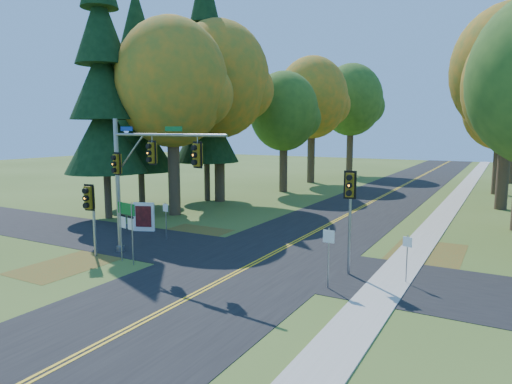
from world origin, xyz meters
The scene contains 27 objects.
ground centered at (0.00, 0.00, 0.00)m, with size 160.00×160.00×0.00m, color #3E551E.
road_main centered at (0.00, 0.00, 0.01)m, with size 8.00×160.00×0.02m, color black.
road_cross centered at (0.00, 2.00, 0.01)m, with size 60.00×6.00×0.02m, color black.
centerline_left centered at (-0.10, 0.00, 0.03)m, with size 0.10×160.00×0.01m, color gold.
centerline_right centered at (0.10, 0.00, 0.03)m, with size 0.10×160.00×0.01m, color gold.
sidewalk_east centered at (6.20, 0.00, 0.03)m, with size 1.60×160.00×0.06m, color #9E998E.
leaf_patch_w_near centered at (-6.50, 4.00, 0.01)m, with size 4.00×6.00×0.00m, color brown.
leaf_patch_e centered at (6.80, 6.00, 0.01)m, with size 3.50×8.00×0.00m, color brown.
leaf_patch_w_far centered at (-7.50, -3.00, 0.01)m, with size 3.00×5.00×0.00m, color brown.
tree_w_a centered at (-11.13, 9.38, 9.49)m, with size 8.00×8.00×14.15m.
tree_w_b centered at (-11.72, 16.29, 10.37)m, with size 8.60×8.60×15.38m.
tree_w_c centered at (-9.54, 24.47, 7.94)m, with size 6.80×6.80×11.91m.
tree_e_c centered at (9.88, 23.69, 10.66)m, with size 8.80×8.80×15.79m.
tree_w_d centered at (-10.13, 33.18, 9.78)m, with size 8.20×8.20×14.56m.
tree_e_d centered at (9.26, 32.87, 8.24)m, with size 7.00×7.00×12.32m.
tree_w_e centered at (-8.92, 44.09, 10.07)m, with size 8.40×8.40×14.97m.
pine_a centered at (-14.50, 6.00, 9.18)m, with size 5.60×5.60×19.48m.
pine_b centered at (-16.00, 11.00, 8.16)m, with size 5.60×5.60×17.31m.
pine_c centered at (-13.00, 16.00, 9.69)m, with size 5.60×5.60×20.56m.
traffic_mast centered at (-5.28, -0.42, 4.37)m, with size 7.45×1.27×6.80m.
east_signal_pole centered at (4.39, 1.79, 3.46)m, with size 0.53×0.61×4.56m.
ped_signal_pole centered at (-7.53, -1.59, 2.71)m, with size 0.58×0.67×3.64m.
route_sign_cluster centered at (-5.30, -1.43, 2.07)m, with size 1.35×0.35×2.94m.
info_kiosk centered at (-9.29, 3.99, 0.90)m, with size 1.27×0.65×1.80m.
reg_sign_e_north centered at (6.79, 1.97, 1.39)m, with size 0.38×0.14×2.03m.
reg_sign_e_south centered at (4.20, -0.15, 1.68)m, with size 0.47×0.07×2.45m.
reg_sign_w centered at (-6.68, 2.97, 1.48)m, with size 0.41×0.10×2.16m.
Camera 1 is at (10.19, -16.76, 6.31)m, focal length 32.00 mm.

